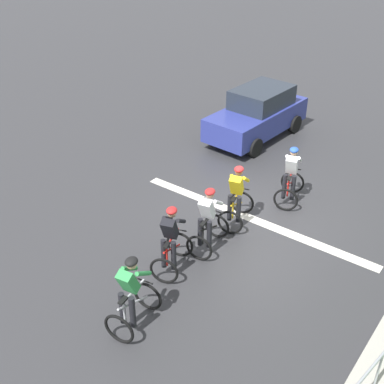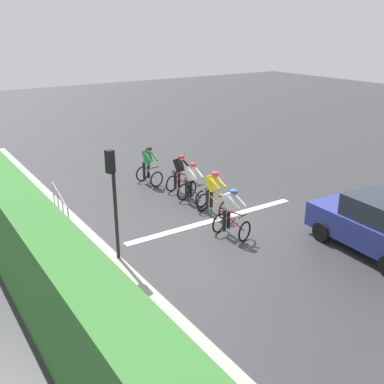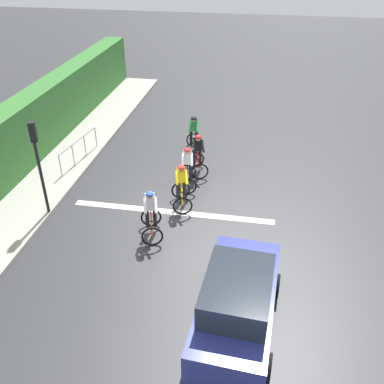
{
  "view_description": "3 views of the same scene",
  "coord_description": "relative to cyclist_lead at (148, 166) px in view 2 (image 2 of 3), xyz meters",
  "views": [
    {
      "loc": [
        -5.31,
        10.08,
        7.48
      ],
      "look_at": [
        0.95,
        1.78,
        1.17
      ],
      "focal_mm": 46.17,
      "sensor_mm": 36.0,
      "label": 1
    },
    {
      "loc": [
        -8.81,
        -11.44,
        6.49
      ],
      "look_at": [
        -0.77,
        0.67,
        1.12
      ],
      "focal_mm": 42.37,
      "sensor_mm": 36.0,
      "label": 2
    },
    {
      "loc": [
        2.82,
        -11.54,
        8.41
      ],
      "look_at": [
        0.69,
        0.34,
        0.92
      ],
      "focal_mm": 40.21,
      "sensor_mm": 36.0,
      "label": 3
    }
  ],
  "objects": [
    {
      "name": "hedge_wall",
      "position": [
        -6.56,
        -3.1,
        0.51
      ],
      "size": [
        1.1,
        25.04,
        2.61
      ],
      "primitive_type": "cube",
      "color": "#387533",
      "rests_on": "ground"
    },
    {
      "name": "sidewalk_kerb",
      "position": [
        -5.36,
        -3.1,
        -0.74
      ],
      "size": [
        2.8,
        25.04,
        0.12
      ],
      "primitive_type": "cube",
      "color": "#ADA89E",
      "rests_on": "ground"
    },
    {
      "name": "cyclist_trailing",
      "position": [
        -0.29,
        -6.08,
        0.0
      ],
      "size": [
        0.96,
        1.23,
        1.66
      ],
      "color": "black",
      "rests_on": "ground"
    },
    {
      "name": "traffic_light_near_crossing",
      "position": [
        -4.06,
        -5.54,
        1.43
      ],
      "size": [
        0.25,
        0.3,
        3.34
      ],
      "color": "black",
      "rests_on": "ground"
    },
    {
      "name": "pedestrian_railing_kerbside",
      "position": [
        -4.46,
        -1.81,
        -0.04
      ],
      "size": [
        0.43,
        2.82,
        1.03
      ],
      "color": "#999EA3",
      "rests_on": "ground"
    },
    {
      "name": "car_navy",
      "position": [
        2.68,
        -9.33,
        0.08
      ],
      "size": [
        2.08,
        4.2,
        1.76
      ],
      "color": "navy",
      "rests_on": "ground"
    },
    {
      "name": "road_marking_stop_line",
      "position": [
        0.08,
        -4.73,
        -0.79
      ],
      "size": [
        7.0,
        0.3,
        0.01
      ],
      "primitive_type": "cube",
      "color": "silver",
      "rests_on": "ground"
    },
    {
      "name": "cyclist_fourth",
      "position": [
        0.32,
        -4.27,
        0.0
      ],
      "size": [
        0.94,
        1.22,
        1.66
      ],
      "color": "black",
      "rests_on": "ground"
    },
    {
      "name": "cyclist_lead",
      "position": [
        0.0,
        0.0,
        0.0
      ],
      "size": [
        0.84,
        1.17,
        1.66
      ],
      "color": "black",
      "rests_on": "ground"
    },
    {
      "name": "cyclist_second",
      "position": [
        0.48,
        -1.8,
        0.0
      ],
      "size": [
        0.99,
        1.24,
        1.66
      ],
      "color": "black",
      "rests_on": "ground"
    },
    {
      "name": "ground_plane",
      "position": [
        0.08,
        -5.1,
        -0.8
      ],
      "size": [
        80.0,
        80.0,
        0.0
      ],
      "primitive_type": "plane",
      "color": "#333335"
    },
    {
      "name": "cyclist_mid",
      "position": [
        0.28,
        -2.95,
        0.0
      ],
      "size": [
        0.86,
        1.18,
        1.66
      ],
      "color": "black",
      "rests_on": "ground"
    },
    {
      "name": "stone_wall_low",
      "position": [
        -6.26,
        -3.1,
        -0.58
      ],
      "size": [
        0.44,
        25.04,
        0.43
      ],
      "primitive_type": "cube",
      "color": "gray",
      "rests_on": "ground"
    }
  ]
}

